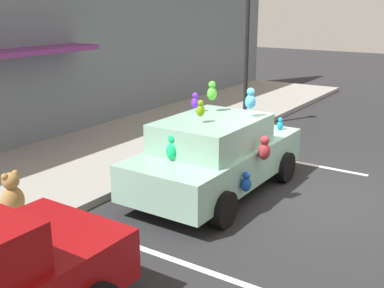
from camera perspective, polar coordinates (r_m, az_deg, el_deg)
ground_plane at (r=9.77m, az=13.22°, el=-5.83°), size 60.00×60.00×0.00m
sidewalk at (r=12.26m, az=-9.09°, el=-0.63°), size 24.00×4.00×0.15m
storefront_building at (r=13.29m, az=-16.80°, el=13.89°), size 24.00×1.25×6.40m
parking_stripe_front at (r=11.67m, az=11.79°, el=-2.02°), size 0.12×3.60×0.01m
parking_stripe_rear at (r=7.41m, az=-4.38°, el=-12.93°), size 0.12×3.60×0.01m
plush_covered_car at (r=9.32m, az=2.87°, el=-1.25°), size 4.18×2.12×2.16m
teddy_bear_on_sidewalk at (r=8.67m, az=-20.75°, el=-5.76°), size 0.41×0.34×0.79m
street_lamp_post at (r=14.32m, az=6.61°, el=12.18°), size 0.28×0.28×4.00m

